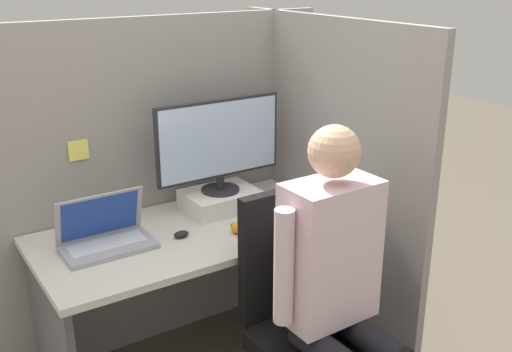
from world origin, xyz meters
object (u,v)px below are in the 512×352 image
(carrot_toy, at_px, (242,231))
(stapler, at_px, (312,201))
(laptop, at_px, (106,237))
(monitor, at_px, (219,142))
(office_chair, at_px, (309,316))
(person, at_px, (339,279))
(paper_box, at_px, (221,199))

(carrot_toy, bearing_deg, stapler, 12.68)
(laptop, bearing_deg, monitor, 10.21)
(office_chair, bearing_deg, stapler, 51.31)
(monitor, relative_size, office_chair, 0.63)
(carrot_toy, bearing_deg, laptop, 156.91)
(laptop, bearing_deg, stapler, -6.81)
(carrot_toy, xyz_separation_m, office_chair, (0.08, -0.37, -0.24))
(laptop, bearing_deg, office_chair, -44.66)
(laptop, relative_size, stapler, 2.80)
(stapler, distance_m, person, 0.73)
(laptop, height_order, office_chair, office_chair)
(stapler, xyz_separation_m, office_chair, (-0.37, -0.47, -0.25))
(monitor, bearing_deg, person, -90.38)
(person, bearing_deg, paper_box, 89.62)
(monitor, bearing_deg, paper_box, -90.00)
(monitor, distance_m, carrot_toy, 0.45)
(laptop, relative_size, person, 0.28)
(paper_box, height_order, office_chair, office_chair)
(stapler, xyz_separation_m, person, (-0.38, -0.63, -0.00))
(monitor, height_order, person, person)
(laptop, distance_m, person, 0.95)
(monitor, distance_m, laptop, 0.66)
(carrot_toy, bearing_deg, person, -81.65)
(stapler, height_order, office_chair, office_chair)
(office_chair, height_order, person, person)
(monitor, relative_size, carrot_toy, 4.78)
(paper_box, height_order, monitor, monitor)
(paper_box, relative_size, office_chair, 0.34)
(stapler, height_order, person, person)
(stapler, bearing_deg, office_chair, -128.69)
(laptop, height_order, carrot_toy, laptop)
(paper_box, distance_m, stapler, 0.43)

